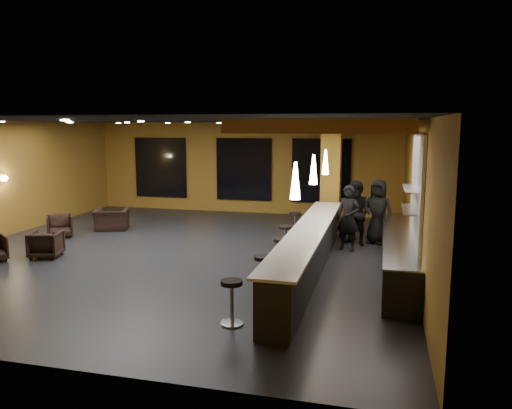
% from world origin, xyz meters
% --- Properties ---
extents(floor, '(12.00, 13.00, 0.10)m').
position_xyz_m(floor, '(0.00, 0.00, -0.05)').
color(floor, black).
rests_on(floor, ground).
extents(ceiling, '(12.00, 13.00, 0.10)m').
position_xyz_m(ceiling, '(0.00, 0.00, 3.55)').
color(ceiling, black).
extents(wall_back, '(12.00, 0.10, 3.50)m').
position_xyz_m(wall_back, '(0.00, 6.55, 1.75)').
color(wall_back, olive).
rests_on(wall_back, floor).
extents(wall_right, '(0.10, 13.00, 3.50)m').
position_xyz_m(wall_right, '(6.05, 0.00, 1.75)').
color(wall_right, olive).
rests_on(wall_right, floor).
extents(wood_soffit, '(3.60, 8.00, 0.28)m').
position_xyz_m(wood_soffit, '(4.00, 1.00, 3.36)').
color(wood_soffit, '#BA7836').
rests_on(wood_soffit, ceiling).
extents(window_left, '(2.20, 0.06, 2.40)m').
position_xyz_m(window_left, '(-3.50, 6.44, 1.70)').
color(window_left, black).
rests_on(window_left, wall_back).
extents(window_center, '(2.20, 0.06, 2.40)m').
position_xyz_m(window_center, '(0.00, 6.44, 1.70)').
color(window_center, black).
rests_on(window_center, wall_back).
extents(window_right, '(2.20, 0.06, 2.40)m').
position_xyz_m(window_right, '(3.00, 6.44, 1.70)').
color(window_right, black).
rests_on(window_right, wall_back).
extents(tile_backsplash, '(0.06, 3.20, 2.40)m').
position_xyz_m(tile_backsplash, '(5.96, -1.00, 2.00)').
color(tile_backsplash, white).
rests_on(tile_backsplash, wall_right).
extents(bar_counter, '(0.60, 8.00, 1.00)m').
position_xyz_m(bar_counter, '(3.65, -1.00, 0.50)').
color(bar_counter, black).
rests_on(bar_counter, floor).
extents(bar_top, '(0.78, 8.10, 0.05)m').
position_xyz_m(bar_top, '(3.65, -1.00, 1.02)').
color(bar_top, white).
rests_on(bar_top, bar_counter).
extents(prep_counter, '(0.70, 6.00, 0.86)m').
position_xyz_m(prep_counter, '(5.65, -0.50, 0.43)').
color(prep_counter, black).
rests_on(prep_counter, floor).
extents(prep_top, '(0.72, 6.00, 0.03)m').
position_xyz_m(prep_top, '(5.65, -0.50, 0.89)').
color(prep_top, silver).
rests_on(prep_top, prep_counter).
extents(wall_shelf_lower, '(0.30, 1.50, 0.03)m').
position_xyz_m(wall_shelf_lower, '(5.82, -1.20, 1.60)').
color(wall_shelf_lower, silver).
rests_on(wall_shelf_lower, wall_right).
extents(wall_shelf_upper, '(0.30, 1.50, 0.03)m').
position_xyz_m(wall_shelf_upper, '(5.82, -1.20, 2.05)').
color(wall_shelf_upper, silver).
rests_on(wall_shelf_upper, wall_right).
extents(column, '(0.60, 0.60, 3.50)m').
position_xyz_m(column, '(3.65, 3.60, 1.75)').
color(column, olive).
rests_on(column, floor).
extents(wall_sconce, '(0.22, 0.22, 0.22)m').
position_xyz_m(wall_sconce, '(-5.88, 0.50, 1.80)').
color(wall_sconce, '#FFE5B2').
rests_on(wall_sconce, wall_left).
extents(pendant_0, '(0.20, 0.20, 0.70)m').
position_xyz_m(pendant_0, '(3.65, -3.00, 2.35)').
color(pendant_0, white).
rests_on(pendant_0, wood_soffit).
extents(pendant_1, '(0.20, 0.20, 0.70)m').
position_xyz_m(pendant_1, '(3.65, -0.50, 2.35)').
color(pendant_1, white).
rests_on(pendant_1, wood_soffit).
extents(pendant_2, '(0.20, 0.20, 0.70)m').
position_xyz_m(pendant_2, '(3.65, 2.00, 2.35)').
color(pendant_2, white).
rests_on(pendant_2, wood_soffit).
extents(staff_a, '(0.76, 0.63, 1.79)m').
position_xyz_m(staff_a, '(4.37, 1.29, 0.89)').
color(staff_a, black).
rests_on(staff_a, floor).
extents(staff_b, '(1.11, 1.01, 1.84)m').
position_xyz_m(staff_b, '(4.57, 1.98, 0.92)').
color(staff_b, black).
rests_on(staff_b, floor).
extents(staff_c, '(1.06, 0.87, 1.85)m').
position_xyz_m(staff_c, '(5.14, 2.36, 0.93)').
color(staff_c, black).
rests_on(staff_c, floor).
extents(armchair_b, '(0.91, 0.93, 0.69)m').
position_xyz_m(armchair_b, '(-3.13, -1.34, 0.34)').
color(armchair_b, black).
rests_on(armchair_b, floor).
extents(armchair_c, '(1.04, 1.04, 0.68)m').
position_xyz_m(armchair_c, '(-4.27, 0.82, 0.34)').
color(armchair_c, black).
rests_on(armchair_c, floor).
extents(armchair_d, '(1.30, 1.22, 0.68)m').
position_xyz_m(armchair_d, '(-3.30, 2.19, 0.34)').
color(armchair_d, black).
rests_on(armchair_d, floor).
extents(bar_stool_0, '(0.40, 0.40, 0.78)m').
position_xyz_m(bar_stool_0, '(2.82, -4.40, 0.50)').
color(bar_stool_0, silver).
rests_on(bar_stool_0, floor).
extents(bar_stool_1, '(0.38, 0.38, 0.75)m').
position_xyz_m(bar_stool_1, '(2.93, -2.61, 0.48)').
color(bar_stool_1, silver).
rests_on(bar_stool_1, floor).
extents(bar_stool_2, '(0.38, 0.38, 0.74)m').
position_xyz_m(bar_stool_2, '(2.97, -0.93, 0.48)').
color(bar_stool_2, silver).
rests_on(bar_stool_2, floor).
extents(bar_stool_3, '(0.37, 0.37, 0.74)m').
position_xyz_m(bar_stool_3, '(2.79, 0.61, 0.47)').
color(bar_stool_3, silver).
rests_on(bar_stool_3, floor).
extents(bar_stool_4, '(0.39, 0.39, 0.77)m').
position_xyz_m(bar_stool_4, '(2.71, 2.52, 0.50)').
color(bar_stool_4, silver).
rests_on(bar_stool_4, floor).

